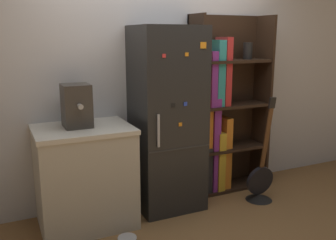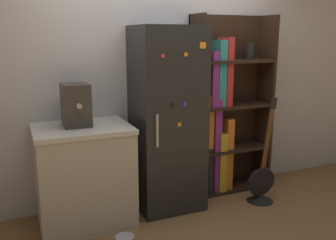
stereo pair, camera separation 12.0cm
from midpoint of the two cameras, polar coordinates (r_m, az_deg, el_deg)
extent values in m
plane|color=olive|center=(3.85, 0.04, -13.73)|extent=(16.00, 16.00, 0.00)
cube|color=silver|center=(3.90, -2.93, 6.61)|extent=(8.00, 0.05, 2.60)
cube|color=black|center=(3.69, -1.06, 0.05)|extent=(0.64, 0.56, 1.81)
cube|color=#333333|center=(3.50, 0.86, -4.42)|extent=(0.63, 0.01, 0.01)
cube|color=#B2B2B7|center=(3.34, -2.50, -1.67)|extent=(0.02, 0.02, 0.30)
cube|color=orange|center=(3.45, 4.39, 11.29)|extent=(0.06, 0.01, 0.06)
cube|color=red|center=(3.28, -1.67, 9.75)|extent=(0.03, 0.01, 0.03)
cube|color=orange|center=(3.37, 1.85, 9.96)|extent=(0.03, 0.01, 0.03)
cube|color=black|center=(3.36, -0.23, 2.24)|extent=(0.04, 0.01, 0.04)
cube|color=orange|center=(3.43, 0.92, -0.68)|extent=(0.03, 0.01, 0.03)
cube|color=blue|center=(3.42, 1.67, 2.46)|extent=(0.04, 0.01, 0.04)
cube|color=black|center=(3.94, 3.28, 1.75)|extent=(0.03, 0.34, 1.93)
cube|color=black|center=(4.41, 13.28, 2.61)|extent=(0.03, 0.34, 1.93)
cube|color=black|center=(4.29, 7.44, 2.55)|extent=(0.90, 0.03, 1.93)
cube|color=black|center=(4.43, 8.16, -9.97)|extent=(0.84, 0.31, 0.03)
cube|color=black|center=(4.27, 8.35, -4.17)|extent=(0.84, 0.31, 0.03)
cube|color=black|center=(4.16, 8.57, 2.21)|extent=(0.84, 0.31, 0.03)
cube|color=black|center=(4.10, 8.79, 8.86)|extent=(0.84, 0.31, 0.03)
cube|color=red|center=(4.10, 3.95, -5.71)|extent=(0.07, 0.26, 0.78)
cube|color=#262628|center=(4.19, 4.75, -7.30)|extent=(0.06, 0.26, 0.50)
cube|color=purple|center=(4.21, 5.71, -7.16)|extent=(0.05, 0.22, 0.51)
cube|color=gold|center=(4.23, 6.53, -6.04)|extent=(0.08, 0.27, 0.66)
cube|color=orange|center=(4.26, 7.68, -4.88)|extent=(0.08, 0.22, 0.81)
cube|color=red|center=(4.01, 3.82, -0.83)|extent=(0.05, 0.28, 0.56)
cube|color=orange|center=(4.04, 4.80, -0.29)|extent=(0.08, 0.22, 0.62)
cube|color=purple|center=(4.08, 5.98, -0.55)|extent=(0.08, 0.22, 0.57)
cube|color=gold|center=(3.93, 4.14, 7.07)|extent=(0.08, 0.22, 0.70)
cube|color=purple|center=(3.97, 5.37, 6.25)|extent=(0.07, 0.25, 0.58)
cube|color=teal|center=(4.01, 6.53, 7.09)|extent=(0.09, 0.23, 0.69)
cube|color=red|center=(4.05, 7.59, 7.32)|extent=(0.07, 0.24, 0.72)
cylinder|color=black|center=(4.22, 11.25, 10.30)|extent=(0.10, 0.10, 0.18)
cube|color=#BCB7A8|center=(3.54, -13.50, -8.67)|extent=(0.83, 0.65, 0.89)
cube|color=beige|center=(3.40, -13.90, -1.37)|extent=(0.85, 0.67, 0.04)
cube|color=#38332D|center=(3.39, -14.76, 2.12)|extent=(0.24, 0.25, 0.38)
cylinder|color=#A5A39E|center=(3.23, -14.27, 2.01)|extent=(0.04, 0.06, 0.04)
cone|color=black|center=(4.18, 12.86, -11.37)|extent=(0.28, 0.28, 0.06)
cylinder|color=black|center=(4.11, 12.99, -8.99)|extent=(0.31, 0.09, 0.32)
cube|color=brown|center=(3.91, 13.94, -2.73)|extent=(0.04, 0.11, 0.64)
cube|color=black|center=(3.79, 14.72, 2.54)|extent=(0.07, 0.04, 0.11)
cylinder|color=#B7B7BC|center=(3.36, -7.30, -17.62)|extent=(0.16, 0.16, 0.04)
torus|color=#B7B7BC|center=(3.36, -7.30, -17.39)|extent=(0.16, 0.16, 0.01)
camera|label=1|loc=(0.06, -90.94, -0.21)|focal=40.00mm
camera|label=2|loc=(0.06, 89.06, 0.21)|focal=40.00mm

